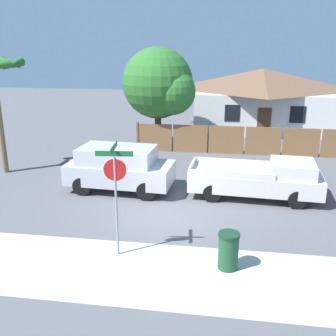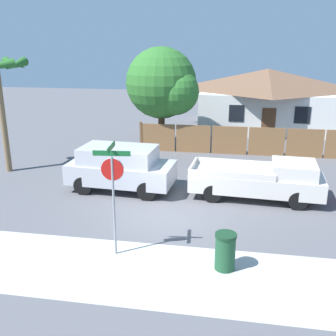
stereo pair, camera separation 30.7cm
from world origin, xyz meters
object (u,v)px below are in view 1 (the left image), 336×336
at_px(house, 261,97).
at_px(red_suv, 119,167).
at_px(orange_pickup, 260,179).
at_px(oak_tree, 161,85).
at_px(stop_sign, 115,181).
at_px(trash_bin, 228,251).

distance_m(house, red_suv, 16.12).
relative_size(red_suv, orange_pickup, 0.85).
relative_size(oak_tree, stop_sign, 1.74).
bearing_deg(oak_tree, red_suv, -93.98).
bearing_deg(trash_bin, red_suv, 129.72).
distance_m(red_suv, stop_sign, 5.60).
xyz_separation_m(house, oak_tree, (-6.36, -6.95, 1.50)).
relative_size(stop_sign, trash_bin, 3.14).
relative_size(oak_tree, trash_bin, 5.47).
xyz_separation_m(house, trash_bin, (-2.27, -20.08, -1.68)).
bearing_deg(house, red_suv, -115.38).
relative_size(house, red_suv, 2.22).
height_order(orange_pickup, trash_bin, orange_pickup).
height_order(orange_pickup, stop_sign, stop_sign).
xyz_separation_m(orange_pickup, stop_sign, (-4.51, -5.26, 1.52)).
bearing_deg(house, oak_tree, -132.47).
distance_m(oak_tree, stop_sign, 12.95).
bearing_deg(stop_sign, house, 68.85).
height_order(red_suv, trash_bin, red_suv).
height_order(house, oak_tree, oak_tree).
height_order(house, orange_pickup, house).
distance_m(oak_tree, red_suv, 8.06).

